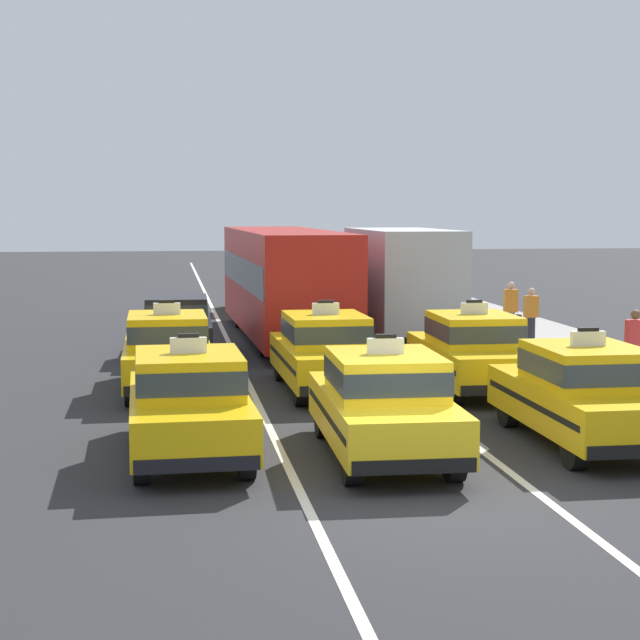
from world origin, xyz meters
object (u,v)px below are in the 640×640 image
taxi_right_nearest (584,393)px  pedestrian_near_crosswalk (635,350)px  taxi_center_nearest (384,403)px  taxi_center_second (325,351)px  bus_center_third (284,278)px  pedestrian_by_storefront (531,318)px  taxi_right_second (472,350)px  taxi_left_second (167,351)px  box_truck_right_third (396,281)px  taxi_center_fourth (257,288)px  taxi_left_nearest (189,402)px  taxi_right_fourth (349,293)px  sedan_left_third (177,324)px  pedestrian_mid_block (511,312)px

taxi_right_nearest → pedestrian_near_crosswalk: (2.78, 4.03, 0.10)m
taxi_right_nearest → taxi_center_nearest: bearing=-173.7°
taxi_center_second → bus_center_third: (0.13, 8.78, 0.94)m
pedestrian_by_storefront → taxi_right_second: bearing=-121.0°
taxi_left_second → taxi_right_nearest: (6.71, -6.02, 0.00)m
taxi_center_nearest → box_truck_right_third: (3.24, 13.62, 0.90)m
bus_center_third → taxi_center_fourth: (-0.05, 8.41, -0.94)m
taxi_left_nearest → taxi_right_fourth: same height
taxi_center_nearest → taxi_right_second: (3.07, 5.50, 0.00)m
box_truck_right_third → taxi_left_second: bearing=-132.2°
sedan_left_third → pedestrian_mid_block: bearing=3.1°
sedan_left_third → taxi_center_nearest: 12.02m
bus_center_third → box_truck_right_third: box_truck_right_third is taller
taxi_right_second → taxi_right_fourth: same height
taxi_right_nearest → taxi_right_fourth: 20.10m
sedan_left_third → taxi_left_nearest: bearing=-89.7°
taxi_center_nearest → taxi_right_nearest: bearing=6.3°
taxi_center_fourth → pedestrian_mid_block: (6.12, -10.96, 0.11)m
taxi_left_nearest → sedan_left_third: (-0.06, 11.11, -0.03)m
taxi_left_second → taxi_center_fourth: bearing=78.6°
taxi_center_second → taxi_right_second: same height
sedan_left_third → taxi_right_fourth: bearing=55.3°
taxi_right_nearest → taxi_right_second: size_ratio=1.00×
taxi_right_fourth → pedestrian_near_crosswalk: size_ratio=2.78×
taxi_center_second → taxi_right_fourth: 14.90m
taxi_center_second → taxi_right_nearest: 6.50m
bus_center_third → box_truck_right_third: bearing=-18.7°
taxi_left_second → taxi_center_nearest: size_ratio=1.00×
sedan_left_third → taxi_center_second: (3.02, -5.73, 0.03)m
taxi_center_second → box_truck_right_third: (3.26, 7.71, 0.90)m
taxi_left_nearest → pedestrian_by_storefront: size_ratio=2.88×
taxi_right_nearest → pedestrian_mid_block: size_ratio=2.73×
taxi_center_second → box_truck_right_third: box_truck_right_third is taller
taxi_left_nearest → box_truck_right_third: bearing=64.6°
taxi_center_nearest → pedestrian_mid_block: size_ratio=2.74×
bus_center_third → taxi_left_nearest: bearing=-102.4°
taxi_center_nearest → taxi_center_second: size_ratio=1.00×
box_truck_right_third → pedestrian_by_storefront: 4.19m
taxi_center_second → pedestrian_near_crosswalk: taxi_center_second is taller
taxi_right_nearest → taxi_right_second: bearing=93.8°
pedestrian_near_crosswalk → bus_center_third: bearing=120.7°
taxi_left_second → bus_center_third: 9.01m
taxi_left_nearest → pedestrian_near_crosswalk: (9.19, 3.89, 0.10)m
sedan_left_third → pedestrian_by_storefront: bearing=-4.6°
taxi_right_fourth → pedestrian_mid_block: taxi_right_fourth is taller
taxi_left_second → sedan_left_third: (0.26, 5.23, -0.03)m
taxi_right_fourth → pedestrian_near_crosswalk: bearing=-79.0°
taxi_left_nearest → taxi_left_second: (-0.31, 5.87, 0.00)m
taxi_left_second → taxi_right_second: (6.37, -0.90, 0.00)m
taxi_center_nearest → taxi_right_nearest: same height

